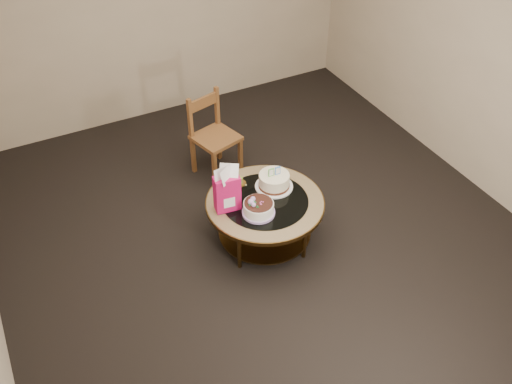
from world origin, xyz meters
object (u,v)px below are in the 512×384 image
gift_bag (227,189)px  dining_chair (213,135)px  decorated_cake (258,209)px  coffee_table (265,207)px  cream_cake (274,181)px

gift_bag → dining_chair: (0.34, 1.07, -0.23)m
decorated_cake → gift_bag: bearing=137.8°
decorated_cake → gift_bag: 0.31m
dining_chair → decorated_cake: bearing=-112.4°
coffee_table → cream_cake: (0.15, 0.12, 0.15)m
gift_bag → dining_chair: bearing=79.5°
cream_cake → dining_chair: (-0.13, 1.01, -0.09)m
decorated_cake → dining_chair: bearing=83.3°
cream_cake → gift_bag: gift_bag is taller
coffee_table → decorated_cake: bearing=-136.6°
decorated_cake → cream_cake: cream_cake is taller
decorated_cake → gift_bag: gift_bag is taller
cream_cake → dining_chair: dining_chair is taller
cream_cake → gift_bag: 0.50m
coffee_table → cream_cake: bearing=38.6°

